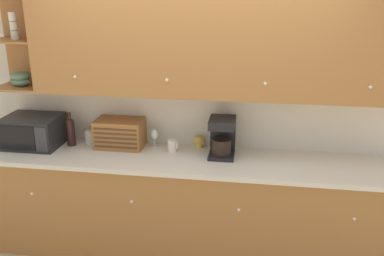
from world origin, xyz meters
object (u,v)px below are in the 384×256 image
(storage_canister, at_px, (90,136))
(mug, at_px, (173,146))
(wine_glass, at_px, (154,135))
(coffee_maker, at_px, (222,136))
(wine_bottle, at_px, (71,130))
(bread_box, at_px, (120,133))
(mug_blue_second, at_px, (199,142))
(microwave, at_px, (33,131))

(storage_canister, xyz_separation_m, mug, (0.81, -0.09, -0.02))
(wine_glass, bearing_deg, coffee_maker, -8.84)
(wine_bottle, xyz_separation_m, bread_box, (0.46, 0.03, -0.01))
(mug, height_order, coffee_maker, coffee_maker)
(mug_blue_second, bearing_deg, wine_glass, -171.26)
(mug_blue_second, bearing_deg, coffee_maker, -35.58)
(storage_canister, xyz_separation_m, coffee_maker, (1.25, -0.11, 0.11))
(wine_bottle, height_order, mug, wine_bottle)
(microwave, bearing_deg, mug, 2.29)
(wine_bottle, distance_m, bread_box, 0.46)
(bread_box, distance_m, mug_blue_second, 0.73)
(microwave, distance_m, mug_blue_second, 1.53)
(mug, height_order, mug_blue_second, mug)
(mug_blue_second, bearing_deg, mug, -147.72)
(mug_blue_second, bearing_deg, bread_box, -172.44)
(storage_canister, distance_m, bread_box, 0.32)
(microwave, height_order, storage_canister, microwave)
(bread_box, bearing_deg, wine_bottle, -175.75)
(mug_blue_second, relative_size, coffee_maker, 0.30)
(microwave, height_order, wine_bottle, wine_bottle)
(bread_box, height_order, wine_glass, bread_box)
(wine_bottle, relative_size, bread_box, 0.74)
(wine_bottle, distance_m, mug_blue_second, 1.19)
(mug, xyz_separation_m, mug_blue_second, (0.22, 0.14, -0.00))
(storage_canister, height_order, coffee_maker, coffee_maker)
(wine_glass, xyz_separation_m, mug_blue_second, (0.40, 0.06, -0.07))
(microwave, relative_size, bread_box, 1.16)
(storage_canister, bearing_deg, coffee_maker, -5.14)
(wine_bottle, relative_size, storage_canister, 2.25)
(storage_canister, distance_m, mug_blue_second, 1.03)
(storage_canister, height_order, wine_glass, wine_glass)
(storage_canister, bearing_deg, bread_box, -8.94)
(bread_box, bearing_deg, wine_glass, 6.04)
(storage_canister, height_order, bread_box, bread_box)
(microwave, relative_size, storage_canister, 3.53)
(wine_bottle, xyz_separation_m, mug_blue_second, (1.18, 0.13, -0.09))
(bread_box, xyz_separation_m, coffee_maker, (0.94, -0.06, 0.05))
(microwave, distance_m, storage_canister, 0.52)
(mug, bearing_deg, wine_glass, 157.02)
(storage_canister, distance_m, mug, 0.81)
(bread_box, xyz_separation_m, wine_glass, (0.32, 0.03, -0.01))
(bread_box, height_order, mug, bread_box)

